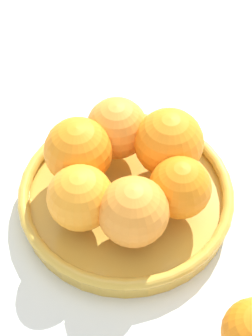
{
  "coord_description": "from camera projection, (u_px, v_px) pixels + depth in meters",
  "views": [
    {
      "loc": [
        0.34,
        0.15,
        0.54
      ],
      "look_at": [
        0.0,
        0.0,
        0.07
      ],
      "focal_mm": 60.0,
      "sensor_mm": 36.0,
      "label": 1
    }
  ],
  "objects": [
    {
      "name": "ground_plane",
      "position": [
        126.0,
        204.0,
        0.65
      ],
      "size": [
        4.0,
        4.0,
        0.0
      ],
      "primitive_type": "plane",
      "color": "silver"
    },
    {
      "name": "fruit_bowl",
      "position": [
        126.0,
        196.0,
        0.64
      ],
      "size": [
        0.24,
        0.24,
        0.03
      ],
      "color": "gold",
      "rests_on": "ground_plane"
    },
    {
      "name": "orange_pile",
      "position": [
        126.0,
        166.0,
        0.6
      ],
      "size": [
        0.18,
        0.19,
        0.08
      ],
      "color": "orange",
      "rests_on": "fruit_bowl"
    }
  ]
}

